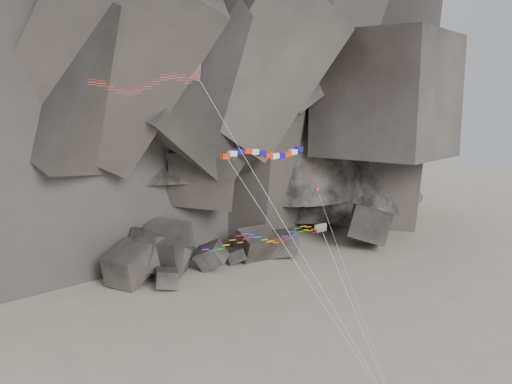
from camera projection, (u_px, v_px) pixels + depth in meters
name	position (u px, v px, depth m)	size (l,w,h in m)	color
headland	(124.00, 16.00, 110.50)	(110.00, 70.00, 84.00)	#4B433D
boulder_field	(168.00, 261.00, 86.81)	(85.74, 18.27, 10.48)	#47423F
delta_kite	(139.00, 83.00, 50.68)	(22.13, 17.16, 29.42)	red
banner_kite	(265.00, 155.00, 55.65)	(10.21, 17.14, 21.46)	red
parafoil_kite	(260.00, 238.00, 51.56)	(13.93, 11.19, 14.53)	#C4E70C
pennant_kite	(336.00, 242.00, 55.16)	(0.50, 15.33, 17.10)	red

